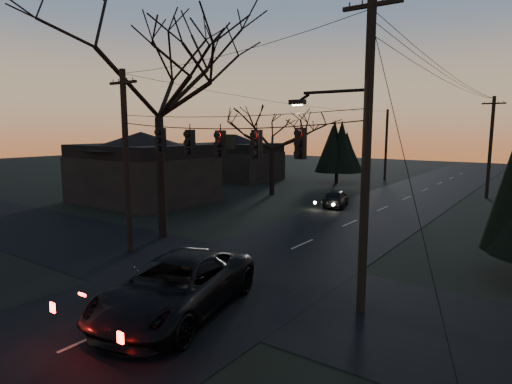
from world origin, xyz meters
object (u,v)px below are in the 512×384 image
Objects in this scene: utility_pole_left at (130,252)px; utility_pole_far_l at (385,180)px; utility_pole_right at (360,312)px; utility_pole_far_r at (486,198)px; sedan_oncoming_a at (336,198)px; suv_near at (176,287)px; bare_tree_left at (157,66)px.

utility_pole_far_l is (0.00, 36.00, 0.00)m from utility_pole_left.
utility_pole_right reaches higher than utility_pole_far_l.
utility_pole_far_r reaches higher than utility_pole_far_l.
utility_pole_far_l is 2.07× the size of sedan_oncoming_a.
utility_pole_far_r is (0.00, 28.00, 0.00)m from utility_pole_right.
utility_pole_left is 1.06× the size of utility_pole_far_l.
utility_pole_right is 37.79m from utility_pole_far_l.
sedan_oncoming_a is (-8.70, 16.75, 0.66)m from utility_pole_right.
utility_pole_left is 30.27m from utility_pole_far_r.
sedan_oncoming_a is (-4.00, 20.30, -0.25)m from suv_near.
utility_pole_far_r is 14.24m from sedan_oncoming_a.
utility_pole_right is 5.96m from suv_near.
utility_pole_far_r is 29.43m from bare_tree_left.
utility_pole_far_r is 14.01m from utility_pole_far_l.
bare_tree_left is 16.61m from sedan_oncoming_a.
utility_pole_left is 7.72m from suv_near.
utility_pole_far_r is at bearing -34.82° from utility_pole_far_l.
utility_pole_left is 9.50m from bare_tree_left.
utility_pole_right is at bearing 23.52° from suv_near.
bare_tree_left reaches higher than utility_pole_left.
utility_pole_far_l is 40.14m from suv_near.
sedan_oncoming_a is at bearing 87.60° from suv_near.
utility_pole_right reaches higher than utility_pole_left.
suv_near is at bearing -39.84° from bare_tree_left.
utility_pole_left is 2.20× the size of sedan_oncoming_a.
bare_tree_left reaches higher than utility_pole_right.
bare_tree_left reaches higher than sedan_oncoming_a.
sedan_oncoming_a is (2.80, 16.75, 0.66)m from utility_pole_left.
utility_pole_right is 18.89m from sedan_oncoming_a.
utility_pole_right is 15.60m from bare_tree_left.
bare_tree_left is at bearing 107.45° from utility_pole_left.
utility_pole_right is 11.50m from utility_pole_left.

